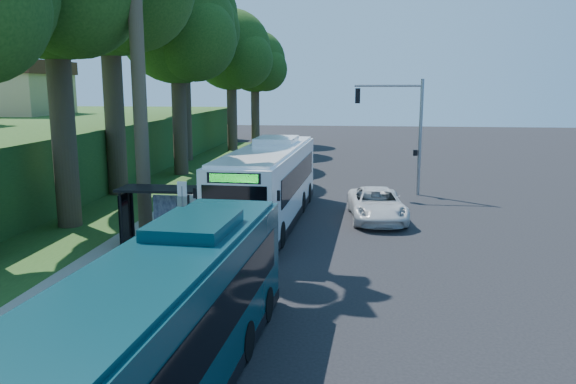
# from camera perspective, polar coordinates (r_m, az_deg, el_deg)

# --- Properties ---
(ground) EXTENTS (140.00, 140.00, 0.00)m
(ground) POSITION_cam_1_polar(r_m,az_deg,el_deg) (25.41, 4.68, -4.34)
(ground) COLOR black
(ground) RESTS_ON ground
(sidewalk) EXTENTS (4.50, 70.00, 0.12)m
(sidewalk) POSITION_cam_1_polar(r_m,az_deg,el_deg) (26.63, -11.25, -3.68)
(sidewalk) COLOR gray
(sidewalk) RESTS_ON ground
(red_curb) EXTENTS (0.25, 30.00, 0.13)m
(red_curb) POSITION_cam_1_polar(r_m,az_deg,el_deg) (22.30, -8.72, -6.42)
(red_curb) COLOR maroon
(red_curb) RESTS_ON ground
(grass_verge) EXTENTS (8.00, 70.00, 0.06)m
(grass_verge) POSITION_cam_1_polar(r_m,az_deg,el_deg) (33.23, -18.02, -1.19)
(grass_verge) COLOR #234719
(grass_verge) RESTS_ON ground
(bus_shelter) EXTENTS (3.20, 1.51, 2.55)m
(bus_shelter) POSITION_cam_1_polar(r_m,az_deg,el_deg) (23.59, -13.41, -1.27)
(bus_shelter) COLOR black
(bus_shelter) RESTS_ON ground
(stop_sign_pole) EXTENTS (0.35, 0.06, 3.17)m
(stop_sign_pole) POSITION_cam_1_polar(r_m,az_deg,el_deg) (20.96, -10.64, -1.88)
(stop_sign_pole) COLOR gray
(stop_sign_pole) RESTS_ON ground
(traffic_signal_pole) EXTENTS (4.10, 0.30, 7.00)m
(traffic_signal_pole) POSITION_cam_1_polar(r_m,az_deg,el_deg) (34.73, 11.66, 6.94)
(traffic_signal_pole) COLOR gray
(traffic_signal_pole) RESTS_ON ground
(tree_2) EXTENTS (8.82, 8.40, 15.12)m
(tree_2) POSITION_cam_1_polar(r_m,az_deg,el_deg) (42.61, -11.14, 15.78)
(tree_2) COLOR #382B1E
(tree_2) RESTS_ON ground
(tree_3) EXTENTS (10.08, 9.60, 17.28)m
(tree_3) POSITION_cam_1_polar(r_m,az_deg,el_deg) (50.95, -10.60, 16.64)
(tree_3) COLOR #382B1E
(tree_3) RESTS_ON ground
(tree_4) EXTENTS (8.40, 8.00, 14.14)m
(tree_4) POSITION_cam_1_polar(r_m,az_deg,el_deg) (57.89, -5.72, 13.80)
(tree_4) COLOR #382B1E
(tree_4) RESTS_ON ground
(tree_5) EXTENTS (7.35, 7.00, 12.86)m
(tree_5) POSITION_cam_1_polar(r_m,az_deg,el_deg) (65.51, -3.32, 12.81)
(tree_5) COLOR #382B1E
(tree_5) RESTS_ON ground
(white_bus) EXTENTS (3.44, 13.47, 3.98)m
(white_bus) POSITION_cam_1_polar(r_m,az_deg,el_deg) (27.38, -1.93, 0.95)
(white_bus) COLOR white
(white_bus) RESTS_ON ground
(teal_bus) EXTENTS (3.22, 11.99, 3.54)m
(teal_bus) POSITION_cam_1_polar(r_m,az_deg,el_deg) (12.25, -12.20, -12.96)
(teal_bus) COLOR #0A2F37
(teal_bus) RESTS_ON ground
(pickup) EXTENTS (3.03, 5.80, 1.56)m
(pickup) POSITION_cam_1_polar(r_m,az_deg,el_deg) (28.27, 9.01, -1.26)
(pickup) COLOR silver
(pickup) RESTS_ON ground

